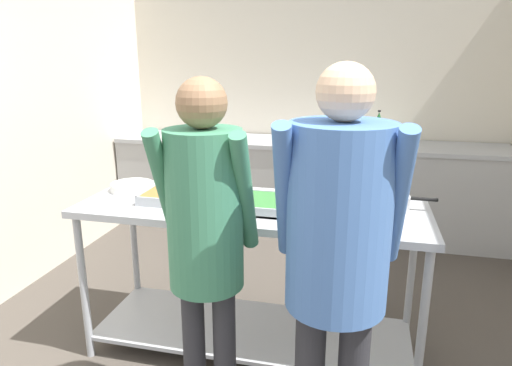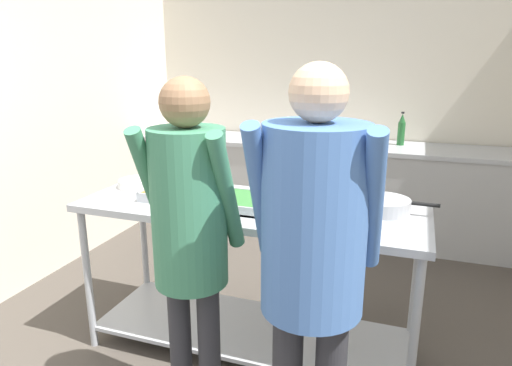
{
  "view_description": "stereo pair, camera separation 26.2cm",
  "coord_description": "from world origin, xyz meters",
  "px_view_note": "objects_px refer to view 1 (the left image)",
  "views": [
    {
      "loc": [
        0.55,
        -1.0,
        1.73
      ],
      "look_at": [
        -0.04,
        1.46,
        1.02
      ],
      "focal_mm": 32.0,
      "sensor_mm": 36.0,
      "label": 1
    },
    {
      "loc": [
        0.8,
        -0.93,
        1.73
      ],
      "look_at": [
        -0.04,
        1.46,
        1.02
      ],
      "focal_mm": 32.0,
      "sensor_mm": 36.0,
      "label": 2
    }
  ],
  "objects_px": {
    "plate_stack": "(132,187)",
    "water_bottle": "(378,128)",
    "broccoli_bowl": "(323,197)",
    "sauce_pan": "(384,201)",
    "guest_serving_left": "(205,225)",
    "serving_tray_roast": "(254,203)",
    "guest_serving_right": "(338,240)",
    "serving_tray_vegetables": "(179,196)"
  },
  "relations": [
    {
      "from": "serving_tray_vegetables",
      "to": "sauce_pan",
      "type": "distance_m",
      "value": 1.16
    },
    {
      "from": "guest_serving_right",
      "to": "water_bottle",
      "type": "distance_m",
      "value": 2.88
    },
    {
      "from": "serving_tray_vegetables",
      "to": "serving_tray_roast",
      "type": "relative_size",
      "value": 0.83
    },
    {
      "from": "plate_stack",
      "to": "serving_tray_vegetables",
      "type": "relative_size",
      "value": 0.69
    },
    {
      "from": "guest_serving_left",
      "to": "guest_serving_right",
      "type": "relative_size",
      "value": 0.97
    },
    {
      "from": "water_bottle",
      "to": "serving_tray_vegetables",
      "type": "bearing_deg",
      "value": -118.07
    },
    {
      "from": "guest_serving_right",
      "to": "plate_stack",
      "type": "bearing_deg",
      "value": 147.77
    },
    {
      "from": "serving_tray_vegetables",
      "to": "sauce_pan",
      "type": "bearing_deg",
      "value": 6.24
    },
    {
      "from": "sauce_pan",
      "to": "guest_serving_right",
      "type": "height_order",
      "value": "guest_serving_right"
    },
    {
      "from": "guest_serving_left",
      "to": "water_bottle",
      "type": "distance_m",
      "value": 2.89
    },
    {
      "from": "guest_serving_right",
      "to": "water_bottle",
      "type": "relative_size",
      "value": 5.53
    },
    {
      "from": "guest_serving_left",
      "to": "water_bottle",
      "type": "xyz_separation_m",
      "value": [
        0.77,
        2.78,
        0.03
      ]
    },
    {
      "from": "serving_tray_roast",
      "to": "water_bottle",
      "type": "distance_m",
      "value": 2.31
    },
    {
      "from": "serving_tray_vegetables",
      "to": "water_bottle",
      "type": "xyz_separation_m",
      "value": [
        1.15,
        2.16,
        0.12
      ]
    },
    {
      "from": "sauce_pan",
      "to": "guest_serving_left",
      "type": "relative_size",
      "value": 0.25
    },
    {
      "from": "plate_stack",
      "to": "guest_serving_left",
      "type": "relative_size",
      "value": 0.16
    },
    {
      "from": "serving_tray_roast",
      "to": "water_bottle",
      "type": "height_order",
      "value": "water_bottle"
    },
    {
      "from": "serving_tray_vegetables",
      "to": "serving_tray_roast",
      "type": "bearing_deg",
      "value": -4.79
    },
    {
      "from": "guest_serving_left",
      "to": "sauce_pan",
      "type": "bearing_deg",
      "value": 44.23
    },
    {
      "from": "plate_stack",
      "to": "water_bottle",
      "type": "xyz_separation_m",
      "value": [
        1.51,
        2.05,
        0.12
      ]
    },
    {
      "from": "guest_serving_left",
      "to": "water_bottle",
      "type": "bearing_deg",
      "value": 74.62
    },
    {
      "from": "broccoli_bowl",
      "to": "plate_stack",
      "type": "bearing_deg",
      "value": -178.68
    },
    {
      "from": "sauce_pan",
      "to": "water_bottle",
      "type": "bearing_deg",
      "value": 90.1
    },
    {
      "from": "serving_tray_vegetables",
      "to": "water_bottle",
      "type": "distance_m",
      "value": 2.45
    },
    {
      "from": "sauce_pan",
      "to": "serving_tray_roast",
      "type": "bearing_deg",
      "value": -166.69
    },
    {
      "from": "serving_tray_roast",
      "to": "guest_serving_left",
      "type": "bearing_deg",
      "value": -97.07
    },
    {
      "from": "broccoli_bowl",
      "to": "guest_serving_right",
      "type": "distance_m",
      "value": 0.87
    },
    {
      "from": "serving_tray_vegetables",
      "to": "guest_serving_left",
      "type": "height_order",
      "value": "guest_serving_left"
    },
    {
      "from": "water_bottle",
      "to": "broccoli_bowl",
      "type": "bearing_deg",
      "value": -99.4
    },
    {
      "from": "serving_tray_vegetables",
      "to": "sauce_pan",
      "type": "height_order",
      "value": "sauce_pan"
    },
    {
      "from": "water_bottle",
      "to": "guest_serving_left",
      "type": "bearing_deg",
      "value": -105.38
    },
    {
      "from": "broccoli_bowl",
      "to": "guest_serving_left",
      "type": "relative_size",
      "value": 0.11
    },
    {
      "from": "plate_stack",
      "to": "broccoli_bowl",
      "type": "distance_m",
      "value": 1.18
    },
    {
      "from": "serving_tray_roast",
      "to": "guest_serving_right",
      "type": "height_order",
      "value": "guest_serving_right"
    },
    {
      "from": "sauce_pan",
      "to": "water_bottle",
      "type": "distance_m",
      "value": 2.04
    },
    {
      "from": "plate_stack",
      "to": "water_bottle",
      "type": "height_order",
      "value": "water_bottle"
    },
    {
      "from": "sauce_pan",
      "to": "broccoli_bowl",
      "type": "bearing_deg",
      "value": 177.69
    },
    {
      "from": "plate_stack",
      "to": "serving_tray_vegetables",
      "type": "height_order",
      "value": "serving_tray_vegetables"
    },
    {
      "from": "serving_tray_vegetables",
      "to": "guest_serving_right",
      "type": "height_order",
      "value": "guest_serving_right"
    },
    {
      "from": "plate_stack",
      "to": "serving_tray_roast",
      "type": "height_order",
      "value": "serving_tray_roast"
    },
    {
      "from": "water_bottle",
      "to": "sauce_pan",
      "type": "bearing_deg",
      "value": -89.9
    },
    {
      "from": "plate_stack",
      "to": "serving_tray_vegetables",
      "type": "distance_m",
      "value": 0.38
    }
  ]
}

